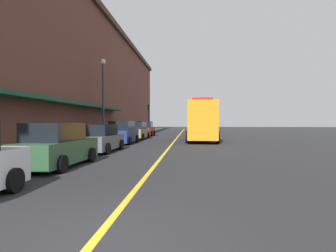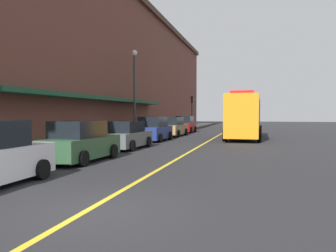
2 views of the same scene
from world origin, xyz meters
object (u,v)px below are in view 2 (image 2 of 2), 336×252
utility_truck (244,117)px  parking_meter_1 (66,135)px  parked_car_2 (126,136)px  parking_meter_3 (112,130)px  parked_car_3 (154,130)px  parking_meter_0 (149,125)px  parked_car_5 (185,125)px  street_lamp_left (134,84)px  parked_car_4 (172,127)px  traffic_light_near (192,105)px  parking_meter_2 (168,123)px  parked_car_1 (81,142)px

utility_truck → parking_meter_1: utility_truck is taller
parked_car_2 → parking_meter_3: parked_car_2 is taller
parked_car_3 → parking_meter_0: parked_car_3 is taller
parking_meter_0 → parking_meter_3: size_ratio=1.00×
parked_car_5 → street_lamp_left: street_lamp_left is taller
parked_car_4 → utility_truck: (6.48, -1.56, 0.96)m
parked_car_5 → parking_meter_0: parked_car_5 is taller
parked_car_4 → parking_meter_3: (-1.37, -10.32, 0.24)m
parked_car_5 → utility_truck: 9.94m
parked_car_5 → parked_car_2: bearing=179.6°
street_lamp_left → traffic_light_near: (0.66, 21.19, -1.24)m
parked_car_2 → parking_meter_1: bearing=163.4°
parked_car_3 → parking_meter_2: size_ratio=3.32×
parked_car_3 → parking_meter_0: (-1.31, 2.85, 0.21)m
parked_car_1 → parking_meter_2: (-1.44, 20.51, 0.23)m
parking_meter_1 → parking_meter_3: size_ratio=1.00×
parked_car_2 → parked_car_5: parked_car_5 is taller
parked_car_4 → parked_car_5: parked_car_5 is taller
parked_car_3 → street_lamp_left: (-1.91, 1.03, 3.55)m
parked_car_1 → parking_meter_0: parked_car_1 is taller
parking_meter_1 → parking_meter_3: 5.35m
parking_meter_3 → traffic_light_near: bearing=89.9°
parked_car_4 → utility_truck: 6.73m
parking_meter_3 → parking_meter_2: bearing=90.0°
parking_meter_0 → parking_meter_1: same height
parking_meter_3 → parked_car_3: bearing=74.5°
parking_meter_1 → parking_meter_3: same height
parked_car_2 → parked_car_5: 17.37m
parked_car_4 → parked_car_5: 5.89m
parked_car_4 → parking_meter_0: parked_car_4 is taller
parked_car_3 → traffic_light_near: (-1.25, 22.22, 2.30)m
parked_car_4 → parking_meter_1: bearing=176.1°
parked_car_1 → parked_car_2: parked_car_1 is taller
parked_car_1 → parked_car_2: (-0.06, 5.43, -0.05)m
parked_car_1 → street_lamp_left: 13.00m
parked_car_2 → utility_truck: (6.46, 9.92, 1.01)m
parked_car_1 → parking_meter_3: size_ratio=3.31×
parked_car_2 → parked_car_4: parked_car_4 is taller
parked_car_3 → parking_meter_3: 4.90m
parked_car_2 → parking_meter_0: (-1.38, 8.72, 0.29)m
parked_car_1 → utility_truck: bearing=-20.8°
parking_meter_3 → street_lamp_left: 6.68m
street_lamp_left → parked_car_5: bearing=79.5°
parking_meter_3 → parked_car_4: bearing=82.5°
parking_meter_1 → parking_meter_2: same height
utility_truck → street_lamp_left: size_ratio=1.36×
utility_truck → parking_meter_2: size_ratio=7.09×
parked_car_3 → parked_car_5: size_ratio=1.07×
parked_car_1 → traffic_light_near: traffic_light_near is taller
parking_meter_1 → parking_meter_2: (0.00, 19.27, 0.00)m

